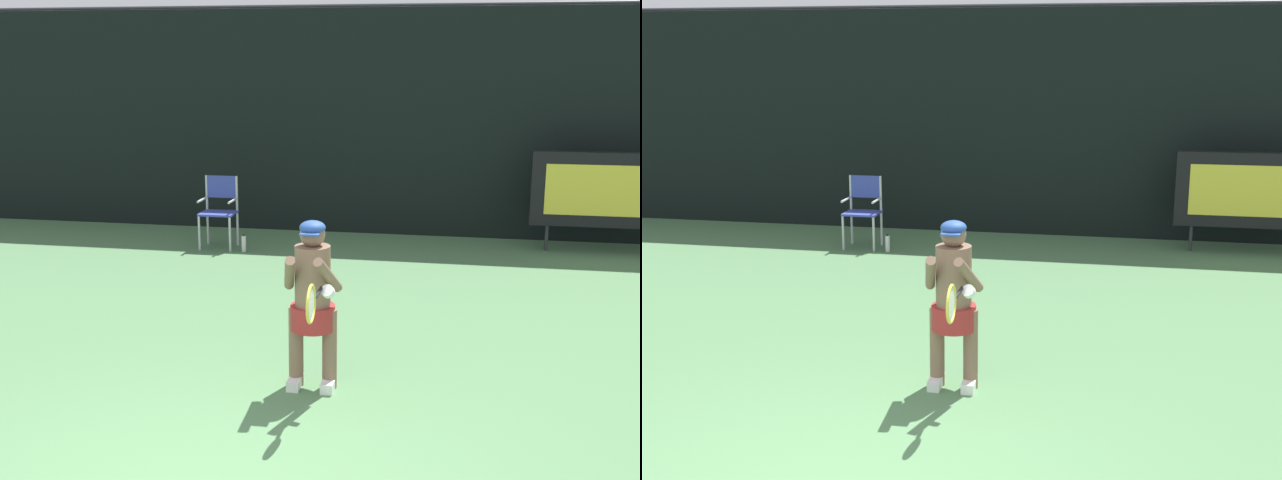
# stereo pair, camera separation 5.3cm
# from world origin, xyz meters

# --- Properties ---
(backdrop_screen) EXTENTS (18.00, 0.12, 3.66)m
(backdrop_screen) POSITION_xyz_m (0.00, 8.50, 1.81)
(backdrop_screen) COLOR black
(backdrop_screen) RESTS_ON ground
(scoreboard) EXTENTS (2.20, 0.21, 1.50)m
(scoreboard) POSITION_xyz_m (3.71, 7.75, 0.95)
(scoreboard) COLOR black
(scoreboard) RESTS_ON ground
(umpire_chair) EXTENTS (0.52, 0.44, 1.08)m
(umpire_chair) POSITION_xyz_m (-2.02, 7.09, 0.62)
(umpire_chair) COLOR #B7B7BC
(umpire_chair) RESTS_ON ground
(water_bottle) EXTENTS (0.07, 0.07, 0.27)m
(water_bottle) POSITION_xyz_m (-1.57, 6.84, 0.12)
(water_bottle) COLOR silver
(water_bottle) RESTS_ON ground
(tennis_player) EXTENTS (0.52, 0.59, 1.50)m
(tennis_player) POSITION_xyz_m (0.40, 2.16, 0.82)
(tennis_player) COLOR white
(tennis_player) RESTS_ON ground
(tennis_racket) EXTENTS (0.03, 0.60, 0.31)m
(tennis_racket) POSITION_xyz_m (0.53, 1.49, 0.99)
(tennis_racket) COLOR black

